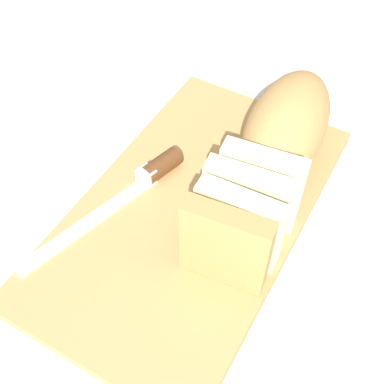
{
  "coord_description": "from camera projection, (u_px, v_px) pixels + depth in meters",
  "views": [
    {
      "loc": [
        0.32,
        0.18,
        0.5
      ],
      "look_at": [
        0.0,
        0.0,
        0.05
      ],
      "focal_mm": 46.91,
      "sensor_mm": 36.0,
      "label": 1
    }
  ],
  "objects": [
    {
      "name": "ground_plane",
      "position": [
        192.0,
        217.0,
        0.62
      ],
      "size": [
        3.0,
        3.0,
        0.0
      ],
      "primitive_type": "plane",
      "color": "beige"
    },
    {
      "name": "cutting_board",
      "position": [
        192.0,
        212.0,
        0.61
      ],
      "size": [
        0.44,
        0.25,
        0.02
      ],
      "primitive_type": "cube",
      "rotation": [
        0.0,
        0.0,
        -0.0
      ],
      "color": "tan",
      "rests_on": "ground_plane"
    },
    {
      "name": "bread_loaf",
      "position": [
        274.0,
        152.0,
        0.59
      ],
      "size": [
        0.31,
        0.12,
        0.1
      ],
      "rotation": [
        0.0,
        0.0,
        0.08
      ],
      "color": "tan",
      "rests_on": "cutting_board"
    },
    {
      "name": "bread_knife",
      "position": [
        145.0,
        179.0,
        0.62
      ],
      "size": [
        0.23,
        0.09,
        0.02
      ],
      "rotation": [
        0.0,
        0.0,
        -0.28
      ],
      "color": "silver",
      "rests_on": "cutting_board"
    },
    {
      "name": "crumb_near_knife",
      "position": [
        193.0,
        221.0,
        0.59
      ],
      "size": [
        0.01,
        0.01,
        0.01
      ],
      "primitive_type": "sphere",
      "color": "tan",
      "rests_on": "cutting_board"
    },
    {
      "name": "crumb_near_loaf",
      "position": [
        241.0,
        176.0,
        0.63
      ],
      "size": [
        0.0,
        0.0,
        0.0
      ],
      "primitive_type": "sphere",
      "color": "tan",
      "rests_on": "cutting_board"
    },
    {
      "name": "crumb_stray_left",
      "position": [
        181.0,
        209.0,
        0.6
      ],
      "size": [
        0.01,
        0.01,
        0.01
      ],
      "primitive_type": "sphere",
      "color": "tan",
      "rests_on": "cutting_board"
    },
    {
      "name": "crumb_stray_right",
      "position": [
        201.0,
        247.0,
        0.57
      ],
      "size": [
        0.0,
        0.0,
        0.0
      ],
      "primitive_type": "sphere",
      "color": "tan",
      "rests_on": "cutting_board"
    }
  ]
}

